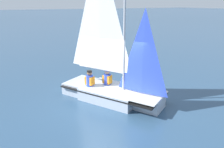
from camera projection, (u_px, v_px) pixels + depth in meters
The scene contains 4 objects.
ground_plane at pixel (112, 99), 9.14m from camera, with size 260.00×260.00×0.00m, color #2D4C6B.
sailboat_main at pixel (111, 81), 8.93m from camera, with size 4.42×3.62×6.09m.
sailor_helm at pixel (107, 81), 9.33m from camera, with size 0.43×0.41×1.16m.
sailor_crew at pixel (90, 83), 9.18m from camera, with size 0.43×0.41×1.16m.
Camera 1 is at (-7.46, 3.76, 3.84)m, focal length 35.00 mm.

